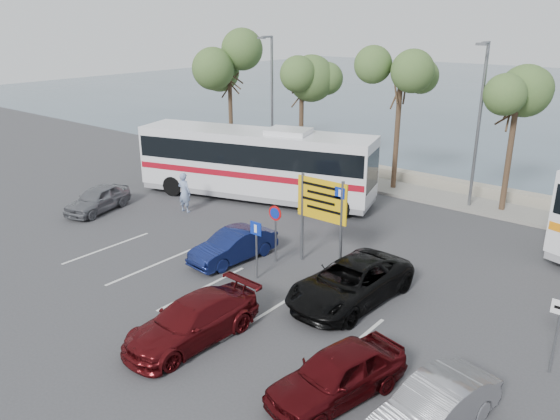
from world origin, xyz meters
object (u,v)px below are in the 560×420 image
Objects in this scene: direction_sign at (322,207)px; car_silver_b at (434,407)px; street_lamp_right at (479,118)px; pedestrian_near at (184,192)px; coach_bus_left at (255,166)px; suv_black at (350,282)px; car_maroon at (192,321)px; street_lamp_left at (271,95)px; car_blue at (233,246)px; car_red at (337,374)px; car_silver_a at (98,199)px.

direction_sign is 9.40m from car_silver_b.
pedestrian_near is at bearing -139.27° from street_lamp_right.
direction_sign is at bearing -32.32° from coach_bus_left.
suv_black is at bearing 161.71° from pedestrian_near.
pedestrian_near reaches higher than car_maroon.
suv_black is at bearing -88.09° from street_lamp_right.
street_lamp_left is 15.01m from car_blue.
direction_sign is at bearing 141.45° from car_red.
car_blue is at bearing -112.51° from street_lamp_right.
street_lamp_right is at bearing 30.40° from coach_bus_left.
street_lamp_left is 10.25m from pedestrian_near.
direction_sign is at bearing -100.94° from street_lamp_right.
direction_sign is 9.03m from pedestrian_near.
street_lamp_right is at bearing 120.26° from car_silver_b.
car_red is at bearing -29.36° from car_silver_a.
car_silver_a is at bearing -174.29° from car_blue.
car_silver_b is at bearing -41.48° from street_lamp_left.
car_red is 0.78× the size of suv_black.
direction_sign is (11.00, -10.32, -2.17)m from street_lamp_left.
car_blue is at bearing -55.27° from coach_bus_left.
suv_black is (5.40, 0.05, 0.08)m from car_blue.
car_maroon is 1.13× the size of car_red.
car_silver_b is at bearing -36.22° from suv_black.
street_lamp_right reaches higher than suv_black.
car_blue is (8.00, -12.07, -3.98)m from street_lamp_left.
pedestrian_near reaches higher than car_blue.
coach_bus_left is 4.10m from pedestrian_near.
street_lamp_left is at bearing 147.42° from car_red.
car_red is (15.80, -16.51, -3.92)m from street_lamp_left.
car_silver_b is at bearing -15.55° from car_blue.
coach_bus_left reaches higher than pedestrian_near.
pedestrian_near is at bearing 173.78° from direction_sign.
car_red is 5.09m from suv_black.
direction_sign is 0.96× the size of car_silver_b.
car_silver_a is at bearing -140.01° from street_lamp_right.
pedestrian_near is (-8.86, 7.66, 0.36)m from car_maroon.
car_silver_b is at bearing -26.44° from car_silver_a.
street_lamp_left is at bearing 129.54° from car_blue.
car_red is at bearing 9.38° from car_maroon.
pedestrian_near is (-8.87, 0.97, -1.42)m from direction_sign.
street_lamp_left is 2.16× the size of car_silver_a.
pedestrian_near is at bearing 22.88° from car_silver_a.
street_lamp_right reaches higher than car_red.
car_red is (4.80, -6.19, -1.75)m from direction_sign.
coach_bus_left is 8.14m from car_silver_a.
street_lamp_right is 13.65m from car_blue.
car_maroon is (3.00, -4.95, 0.03)m from car_blue.
suv_black reaches higher than car_silver_a.
car_silver_a is 0.99× the size of car_silver_b.
street_lamp_left reaches higher than coach_bus_left.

